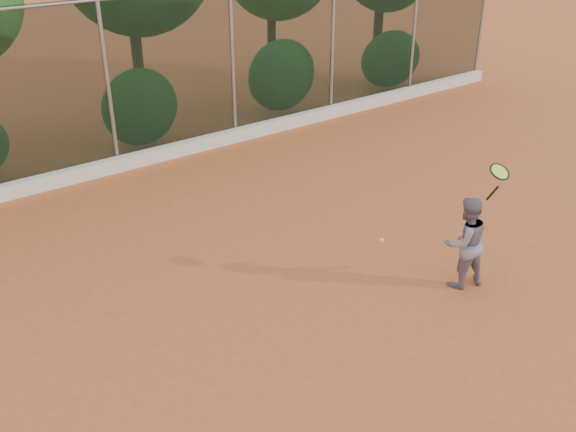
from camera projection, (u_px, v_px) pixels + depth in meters
ground at (332, 323)px, 8.81m from camera, size 80.00×80.00×0.00m
concrete_curb at (121, 163)px, 13.58m from camera, size 24.00×0.20×0.30m
tennis_player at (465, 242)px, 9.38m from camera, size 0.82×0.71×1.43m
chainlink_fence at (108, 82)px, 12.93m from camera, size 24.09×0.09×3.50m
tennis_racket at (499, 174)px, 8.94m from camera, size 0.33×0.31×0.58m
tennis_ball_in_flight at (381, 240)px, 7.92m from camera, size 0.07×0.07×0.07m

